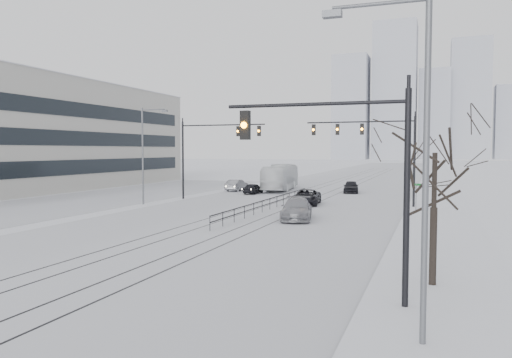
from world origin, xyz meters
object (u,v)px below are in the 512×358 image
object	(u,v)px
sedan_sb_inner	(253,189)
sedan_sb_outer	(237,185)
traffic_mast_near	(355,167)
box_truck	(280,178)
sedan_nb_far	(351,187)
sedan_nb_front	(306,197)
sedan_nb_right	(297,209)
bare_tree	(435,167)

from	to	relation	value
sedan_sb_inner	sedan_sb_outer	world-z (taller)	sedan_sb_outer
traffic_mast_near	sedan_sb_outer	size ratio (longest dim) A/B	1.63
traffic_mast_near	box_truck	bearing A→B (deg)	109.96
traffic_mast_near	sedan_sb_inner	distance (m)	41.96
sedan_nb_far	box_truck	distance (m)	9.09
sedan_sb_outer	sedan_nb_front	size ratio (longest dim) A/B	0.84
traffic_mast_near	sedan_nb_right	bearing A→B (deg)	110.45
sedan_nb_front	sedan_nb_right	bearing A→B (deg)	-86.59
box_truck	sedan_sb_inner	bearing A→B (deg)	70.07
sedan_nb_front	box_truck	world-z (taller)	box_truck
bare_tree	sedan_nb_far	size ratio (longest dim) A/B	1.44
bare_tree	sedan_nb_far	bearing A→B (deg)	103.13
traffic_mast_near	box_truck	size ratio (longest dim) A/B	0.61
traffic_mast_near	sedan_nb_far	world-z (taller)	traffic_mast_near
sedan_sb_inner	sedan_nb_far	distance (m)	11.69
sedan_nb_front	sedan_nb_right	world-z (taller)	sedan_nb_right
traffic_mast_near	sedan_nb_right	size ratio (longest dim) A/B	1.32
sedan_nb_right	box_truck	world-z (taller)	box_truck
traffic_mast_near	sedan_nb_right	xyz separation A→B (m)	(-7.05, 18.90, -3.79)
box_truck	sedan_sb_outer	bearing A→B (deg)	23.97
sedan_sb_inner	sedan_nb_right	bearing A→B (deg)	119.54
bare_tree	sedan_sb_inner	xyz separation A→B (m)	(-19.83, 34.96, -3.87)
bare_tree	box_truck	bearing A→B (deg)	114.16
sedan_nb_far	box_truck	xyz separation A→B (m)	(-9.01, 0.81, 0.89)
sedan_sb_inner	sedan_nb_far	world-z (taller)	sedan_nb_far
sedan_nb_far	box_truck	size ratio (longest dim) A/B	0.37
sedan_nb_front	sedan_nb_right	distance (m)	10.00
sedan_sb_outer	sedan_nb_right	bearing A→B (deg)	121.94
bare_tree	sedan_nb_right	world-z (taller)	bare_tree
sedan_nb_far	box_truck	world-z (taller)	box_truck
sedan_nb_right	sedan_sb_outer	bearing A→B (deg)	109.73
sedan_nb_right	sedan_sb_inner	bearing A→B (deg)	106.59
sedan_sb_inner	sedan_nb_right	xyz separation A→B (m)	(10.37, -19.07, 0.15)
sedan_nb_front	box_truck	xyz separation A→B (m)	(-7.18, 15.24, 0.90)
sedan_nb_far	sedan_nb_right	bearing A→B (deg)	-98.30
sedan_nb_front	bare_tree	bearing A→B (deg)	-73.09
sedan_sb_inner	box_truck	xyz separation A→B (m)	(1.45, 6.02, 0.99)
traffic_mast_near	bare_tree	size ratio (longest dim) A/B	1.15
traffic_mast_near	sedan_sb_outer	bearing A→B (deg)	116.79
box_truck	sedan_nb_far	bearing A→B (deg)	168.47
traffic_mast_near	sedan_sb_inner	size ratio (longest dim) A/B	1.94
traffic_mast_near	sedan_nb_far	xyz separation A→B (m)	(-6.96, 43.18, -3.84)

